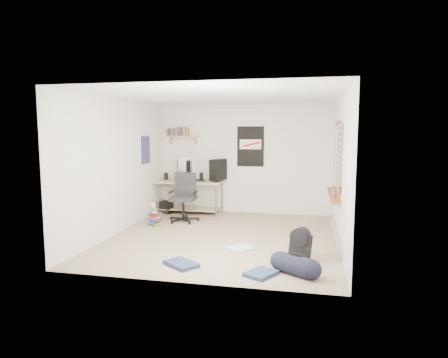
% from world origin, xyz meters
% --- Properties ---
extents(floor, '(4.00, 4.50, 0.01)m').
position_xyz_m(floor, '(0.00, 0.00, -0.01)').
color(floor, gray).
rests_on(floor, ground).
extents(ceiling, '(4.00, 4.50, 0.01)m').
position_xyz_m(ceiling, '(0.00, 0.00, 2.50)').
color(ceiling, white).
rests_on(ceiling, ground).
extents(back_wall, '(4.00, 0.01, 2.50)m').
position_xyz_m(back_wall, '(0.00, 2.25, 1.25)').
color(back_wall, silver).
rests_on(back_wall, ground).
extents(left_wall, '(0.01, 4.50, 2.50)m').
position_xyz_m(left_wall, '(-2.00, 0.00, 1.25)').
color(left_wall, silver).
rests_on(left_wall, ground).
extents(right_wall, '(0.01, 4.50, 2.50)m').
position_xyz_m(right_wall, '(2.00, 0.00, 1.25)').
color(right_wall, silver).
rests_on(right_wall, ground).
extents(desk, '(1.73, 0.79, 0.78)m').
position_xyz_m(desk, '(-1.32, 1.94, 0.36)').
color(desk, tan).
rests_on(desk, floor).
extents(monitor_left, '(0.37, 0.14, 0.40)m').
position_xyz_m(monitor_left, '(-1.27, 1.67, 0.98)').
color(monitor_left, '#98999D').
rests_on(monitor_left, desk).
extents(monitor_right, '(0.40, 0.29, 0.44)m').
position_xyz_m(monitor_right, '(-1.20, 1.66, 1.00)').
color(monitor_right, '#B5B5BA').
rests_on(monitor_right, desk).
extents(pc_tower, '(0.34, 0.50, 0.48)m').
position_xyz_m(pc_tower, '(-0.56, 2.00, 1.02)').
color(pc_tower, black).
rests_on(pc_tower, desk).
extents(keyboard, '(0.46, 0.21, 0.02)m').
position_xyz_m(keyboard, '(-1.07, 1.84, 0.79)').
color(keyboard, black).
rests_on(keyboard, desk).
extents(speaker_left, '(0.10, 0.10, 0.16)m').
position_xyz_m(speaker_left, '(-1.75, 1.80, 0.86)').
color(speaker_left, black).
rests_on(speaker_left, desk).
extents(speaker_right, '(0.11, 0.11, 0.18)m').
position_xyz_m(speaker_right, '(-0.92, 1.86, 0.87)').
color(speaker_right, black).
rests_on(speaker_right, desk).
extents(office_chair, '(0.72, 0.72, 1.03)m').
position_xyz_m(office_chair, '(-1.09, 1.04, 0.49)').
color(office_chair, '#272629').
rests_on(office_chair, floor).
extents(wall_shelf, '(0.80, 0.22, 0.24)m').
position_xyz_m(wall_shelf, '(-1.45, 2.14, 1.78)').
color(wall_shelf, tan).
rests_on(wall_shelf, back_wall).
extents(poster_back_wall, '(0.62, 0.03, 0.92)m').
position_xyz_m(poster_back_wall, '(0.15, 2.23, 1.55)').
color(poster_back_wall, black).
rests_on(poster_back_wall, back_wall).
extents(poster_left_wall, '(0.02, 0.42, 0.60)m').
position_xyz_m(poster_left_wall, '(-1.99, 1.20, 1.50)').
color(poster_left_wall, navy).
rests_on(poster_left_wall, left_wall).
extents(window, '(0.10, 1.50, 1.26)m').
position_xyz_m(window, '(1.95, 0.30, 1.45)').
color(window, brown).
rests_on(window, right_wall).
extents(baseboard_heater, '(0.08, 2.50, 0.18)m').
position_xyz_m(baseboard_heater, '(1.96, 0.30, 0.09)').
color(baseboard_heater, '#B7B2A8').
rests_on(baseboard_heater, floor).
extents(backpack, '(0.35, 0.32, 0.38)m').
position_xyz_m(backpack, '(1.39, -1.06, 0.20)').
color(backpack, black).
rests_on(backpack, floor).
extents(duffel_bag, '(0.36, 0.36, 0.52)m').
position_xyz_m(duffel_bag, '(1.34, -1.66, 0.14)').
color(duffel_bag, black).
rests_on(duffel_bag, floor).
extents(tshirt, '(0.52, 0.51, 0.04)m').
position_xyz_m(tshirt, '(0.42, -0.69, 0.02)').
color(tshirt, silver).
rests_on(tshirt, floor).
extents(jeans_a, '(0.58, 0.54, 0.05)m').
position_xyz_m(jeans_a, '(-0.26, -1.65, 0.03)').
color(jeans_a, navy).
rests_on(jeans_a, floor).
extents(jeans_b, '(0.48, 0.52, 0.05)m').
position_xyz_m(jeans_b, '(0.90, -1.78, 0.03)').
color(jeans_b, navy).
rests_on(jeans_b, floor).
extents(book_stack, '(0.48, 0.43, 0.28)m').
position_xyz_m(book_stack, '(-1.52, 0.50, 0.15)').
color(book_stack, brown).
rests_on(book_stack, floor).
extents(desk_lamp, '(0.13, 0.19, 0.18)m').
position_xyz_m(desk_lamp, '(-1.50, 0.48, 0.38)').
color(desk_lamp, white).
rests_on(desk_lamp, book_stack).
extents(subwoofer, '(0.28, 0.28, 0.28)m').
position_xyz_m(subwoofer, '(-1.75, 1.77, 0.14)').
color(subwoofer, black).
rests_on(subwoofer, floor).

